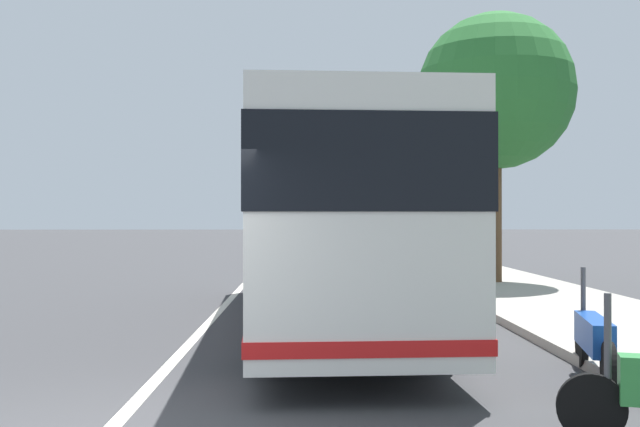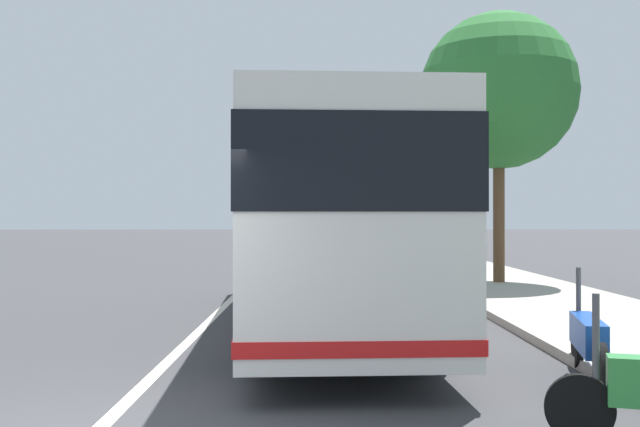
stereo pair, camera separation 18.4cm
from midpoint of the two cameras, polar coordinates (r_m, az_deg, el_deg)
sidewalk_curb at (r=17.00m, az=16.37°, el=-6.34°), size 110.00×3.60×0.14m
lane_divider_line at (r=16.32m, az=-7.50°, el=-6.84°), size 110.00×0.16×0.01m
coach_bus at (r=12.96m, az=-0.10°, el=-0.21°), size 12.07×3.06×3.25m
motorcycle_nearest_curb at (r=8.93m, az=19.82°, el=-9.21°), size 2.32×0.57×1.25m
car_ahead_same_lane at (r=30.64m, az=0.51°, el=-2.52°), size 4.51×1.87×1.44m
car_behind_bus at (r=44.23m, az=-0.40°, el=-1.81°), size 4.40×2.12×1.48m
roadside_tree_mid_block at (r=20.58m, az=13.17°, el=9.12°), size 4.19×4.19×7.34m
utility_pole at (r=24.31m, az=11.69°, el=3.86°), size 0.24×0.24×7.26m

